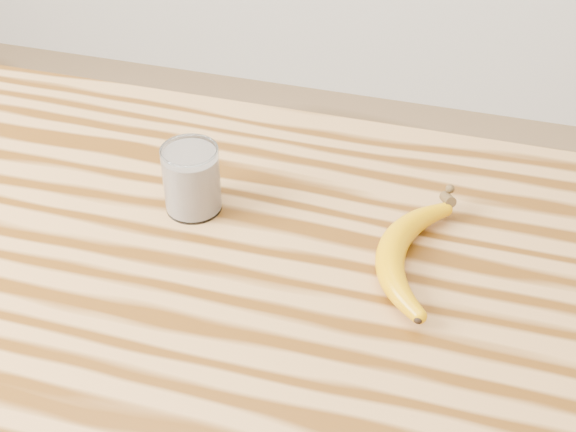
# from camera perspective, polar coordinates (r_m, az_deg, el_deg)

# --- Properties ---
(table) EXTENTS (1.20, 0.80, 0.90)m
(table) POSITION_cam_1_polar(r_m,az_deg,el_deg) (1.17, -10.40, -7.17)
(table) COLOR #AB7841
(table) RESTS_ON ground
(smoothie_glass) EXTENTS (0.08, 0.08, 0.10)m
(smoothie_glass) POSITION_cam_1_polar(r_m,az_deg,el_deg) (1.11, -6.86, 2.57)
(smoothie_glass) COLOR white
(smoothie_glass) RESTS_ON table
(banana) EXTENTS (0.12, 0.31, 0.04)m
(banana) POSITION_cam_1_polar(r_m,az_deg,el_deg) (1.04, 7.33, -2.43)
(banana) COLOR #CD8900
(banana) RESTS_ON table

